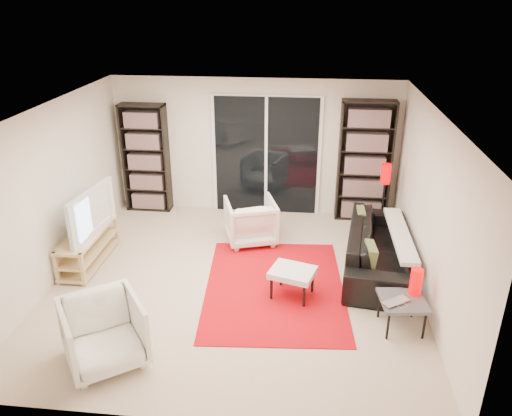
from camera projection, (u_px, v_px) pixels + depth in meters
The scene contains 20 objects.
floor at pixel (236, 281), 7.00m from camera, with size 5.00×5.00×0.00m, color beige.
wall_back at pixel (255, 147), 8.79m from camera, with size 5.00×0.02×2.40m, color silver.
wall_front at pixel (192, 317), 4.24m from camera, with size 5.00×0.02×2.40m, color silver.
wall_left at pixel (52, 195), 6.76m from camera, with size 0.02×5.00×2.40m, color silver.
wall_right at pixel (431, 211), 6.27m from camera, with size 0.02×5.00×2.40m, color silver.
ceiling at pixel (233, 111), 6.03m from camera, with size 5.00×5.00×0.02m, color white.
sliding_door at pixel (266, 156), 8.79m from camera, with size 1.92×0.08×2.16m.
bookshelf_left at pixel (146, 158), 8.91m from camera, with size 0.80×0.30×1.95m.
bookshelf_right at pixel (365, 162), 8.51m from camera, with size 0.90×0.30×2.10m.
tv_stand at pixel (88, 246), 7.37m from camera, with size 0.43×1.35×0.50m.
tv at pixel (84, 211), 7.14m from camera, with size 1.17×0.15×0.67m, color black.
rug at pixel (275, 287), 6.84m from camera, with size 1.86×2.52×0.01m, color red.
sofa at pixel (379, 248), 7.20m from camera, with size 2.25×0.88×0.66m, color black.
armchair_back at pixel (251, 221), 7.97m from camera, with size 0.76×0.78×0.71m, color silver.
armchair_front at pixel (104, 333), 5.35m from camera, with size 0.80×0.82×0.75m, color silver.
ottoman at pixel (293, 273), 6.52m from camera, with size 0.67×0.60×0.40m.
side_table at pixel (403, 302), 5.90m from camera, with size 0.59×0.59×0.40m.
laptop at pixel (399, 304), 5.78m from camera, with size 0.34×0.22×0.03m, color silver.
table_lamp at pixel (416, 282), 5.93m from camera, with size 0.15×0.15×0.33m, color #C90003.
floor_lamp at pixel (385, 182), 8.06m from camera, with size 0.18×0.18×1.20m.
Camera 1 is at (0.92, -5.92, 3.76)m, focal length 35.00 mm.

